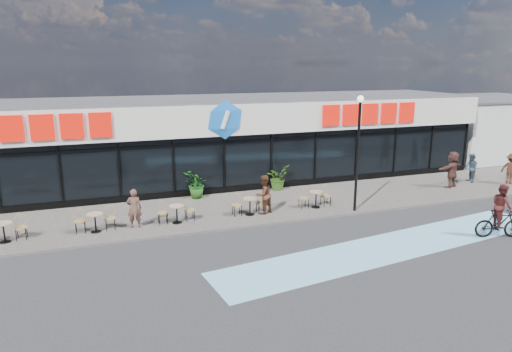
{
  "coord_description": "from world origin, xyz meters",
  "views": [
    {
      "loc": [
        -5.79,
        -14.36,
        6.42
      ],
      "look_at": [
        0.45,
        3.5,
        1.74
      ],
      "focal_mm": 32.0,
      "sensor_mm": 36.0,
      "label": 1
    }
  ],
  "objects_px": {
    "lamp_post": "(358,144)",
    "pedestrian_b": "(511,169)",
    "pedestrian_c": "(452,169)",
    "cyclist_a": "(500,216)",
    "potted_plant_left": "(196,186)",
    "potted_plant_mid": "(196,184)",
    "potted_plant_right": "(278,177)",
    "pedestrian_a": "(471,168)",
    "patron_left": "(134,208)",
    "patron_right": "(264,194)"
  },
  "relations": [
    {
      "from": "potted_plant_right",
      "to": "potted_plant_left",
      "type": "bearing_deg",
      "value": -177.65
    },
    {
      "from": "potted_plant_right",
      "to": "cyclist_a",
      "type": "distance_m",
      "value": 10.32
    },
    {
      "from": "potted_plant_right",
      "to": "pedestrian_a",
      "type": "relative_size",
      "value": 0.81
    },
    {
      "from": "patron_left",
      "to": "pedestrian_b",
      "type": "xyz_separation_m",
      "value": [
        19.67,
        0.29,
        0.04
      ]
    },
    {
      "from": "potted_plant_left",
      "to": "potted_plant_mid",
      "type": "xyz_separation_m",
      "value": [
        0.03,
        0.2,
        0.02
      ]
    },
    {
      "from": "potted_plant_mid",
      "to": "patron_left",
      "type": "xyz_separation_m",
      "value": [
        -3.18,
        -3.38,
        0.15
      ]
    },
    {
      "from": "pedestrian_c",
      "to": "cyclist_a",
      "type": "distance_m",
      "value": 6.94
    },
    {
      "from": "pedestrian_b",
      "to": "patron_left",
      "type": "bearing_deg",
      "value": 76.77
    },
    {
      "from": "lamp_post",
      "to": "pedestrian_a",
      "type": "distance_m",
      "value": 9.12
    },
    {
      "from": "potted_plant_right",
      "to": "cyclist_a",
      "type": "height_order",
      "value": "cyclist_a"
    },
    {
      "from": "potted_plant_right",
      "to": "patron_right",
      "type": "xyz_separation_m",
      "value": [
        -2.02,
        -3.41,
        0.21
      ]
    },
    {
      "from": "potted_plant_mid",
      "to": "potted_plant_right",
      "type": "relative_size",
      "value": 1.0
    },
    {
      "from": "potted_plant_right",
      "to": "cyclist_a",
      "type": "bearing_deg",
      "value": -57.88
    },
    {
      "from": "lamp_post",
      "to": "pedestrian_b",
      "type": "relative_size",
      "value": 3.03
    },
    {
      "from": "patron_left",
      "to": "pedestrian_c",
      "type": "height_order",
      "value": "pedestrian_c"
    },
    {
      "from": "potted_plant_left",
      "to": "lamp_post",
      "type": "bearing_deg",
      "value": -34.23
    },
    {
      "from": "lamp_post",
      "to": "potted_plant_right",
      "type": "height_order",
      "value": "lamp_post"
    },
    {
      "from": "patron_left",
      "to": "potted_plant_mid",
      "type": "bearing_deg",
      "value": -125.97
    },
    {
      "from": "patron_left",
      "to": "pedestrian_c",
      "type": "distance_m",
      "value": 16.17
    },
    {
      "from": "potted_plant_left",
      "to": "patron_left",
      "type": "distance_m",
      "value": 4.48
    },
    {
      "from": "potted_plant_right",
      "to": "lamp_post",
      "type": "bearing_deg",
      "value": -66.44
    },
    {
      "from": "pedestrian_a",
      "to": "pedestrian_b",
      "type": "xyz_separation_m",
      "value": [
        1.79,
        -0.95,
        0.04
      ]
    },
    {
      "from": "pedestrian_a",
      "to": "pedestrian_c",
      "type": "relative_size",
      "value": 0.82
    },
    {
      "from": "lamp_post",
      "to": "potted_plant_left",
      "type": "relative_size",
      "value": 4.09
    },
    {
      "from": "lamp_post",
      "to": "potted_plant_left",
      "type": "xyz_separation_m",
      "value": [
        -6.18,
        4.2,
        -2.38
      ]
    },
    {
      "from": "potted_plant_left",
      "to": "patron_right",
      "type": "xyz_separation_m",
      "value": [
        2.25,
        -3.24,
        0.24
      ]
    },
    {
      "from": "potted_plant_left",
      "to": "potted_plant_right",
      "type": "distance_m",
      "value": 4.27
    },
    {
      "from": "pedestrian_a",
      "to": "pedestrian_c",
      "type": "bearing_deg",
      "value": -56.76
    },
    {
      "from": "patron_left",
      "to": "pedestrian_b",
      "type": "distance_m",
      "value": 19.67
    },
    {
      "from": "patron_left",
      "to": "patron_right",
      "type": "xyz_separation_m",
      "value": [
        5.4,
        -0.05,
        0.06
      ]
    },
    {
      "from": "potted_plant_mid",
      "to": "pedestrian_c",
      "type": "xyz_separation_m",
      "value": [
        12.98,
        -2.63,
        0.32
      ]
    },
    {
      "from": "patron_left",
      "to": "patron_right",
      "type": "height_order",
      "value": "patron_right"
    },
    {
      "from": "pedestrian_b",
      "to": "pedestrian_c",
      "type": "xyz_separation_m",
      "value": [
        -3.52,
        0.46,
        0.13
      ]
    },
    {
      "from": "pedestrian_a",
      "to": "pedestrian_c",
      "type": "xyz_separation_m",
      "value": [
        -1.73,
        -0.49,
        0.17
      ]
    },
    {
      "from": "potted_plant_right",
      "to": "pedestrian_a",
      "type": "xyz_separation_m",
      "value": [
        10.47,
        -2.12,
        0.15
      ]
    },
    {
      "from": "lamp_post",
      "to": "potted_plant_left",
      "type": "distance_m",
      "value": 7.84
    },
    {
      "from": "potted_plant_left",
      "to": "potted_plant_right",
      "type": "bearing_deg",
      "value": 2.35
    },
    {
      "from": "potted_plant_left",
      "to": "patron_right",
      "type": "bearing_deg",
      "value": -55.18
    },
    {
      "from": "potted_plant_left",
      "to": "cyclist_a",
      "type": "xyz_separation_m",
      "value": [
        9.76,
        -8.57,
        0.15
      ]
    },
    {
      "from": "potted_plant_mid",
      "to": "cyclist_a",
      "type": "bearing_deg",
      "value": -42.01
    },
    {
      "from": "pedestrian_b",
      "to": "cyclist_a",
      "type": "xyz_separation_m",
      "value": [
        -6.77,
        -5.67,
        -0.07
      ]
    },
    {
      "from": "potted_plant_mid",
      "to": "pedestrian_c",
      "type": "distance_m",
      "value": 13.24
    },
    {
      "from": "patron_right",
      "to": "pedestrian_b",
      "type": "bearing_deg",
      "value": 158.27
    },
    {
      "from": "lamp_post",
      "to": "pedestrian_a",
      "type": "height_order",
      "value": "lamp_post"
    },
    {
      "from": "potted_plant_left",
      "to": "cyclist_a",
      "type": "bearing_deg",
      "value": -41.28
    },
    {
      "from": "potted_plant_mid",
      "to": "pedestrian_b",
      "type": "height_order",
      "value": "pedestrian_b"
    },
    {
      "from": "pedestrian_b",
      "to": "cyclist_a",
      "type": "height_order",
      "value": "cyclist_a"
    },
    {
      "from": "lamp_post",
      "to": "pedestrian_b",
      "type": "height_order",
      "value": "lamp_post"
    },
    {
      "from": "lamp_post",
      "to": "pedestrian_c",
      "type": "bearing_deg",
      "value": 14.53
    },
    {
      "from": "lamp_post",
      "to": "potted_plant_mid",
      "type": "xyz_separation_m",
      "value": [
        -6.15,
        4.4,
        -2.35
      ]
    }
  ]
}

